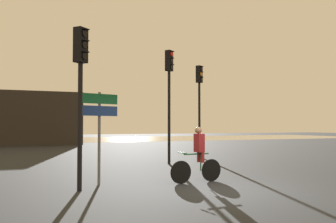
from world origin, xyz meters
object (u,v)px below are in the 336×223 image
Objects in this scene: traffic_light_far_right at (199,94)px; traffic_light_near_left at (81,77)px; cyclist at (198,154)px; direction_sign_post at (100,121)px; traffic_light_center at (169,85)px.

traffic_light_near_left is at bearing 17.47° from traffic_light_far_right.
cyclist is (3.43, 0.10, -2.09)m from traffic_light_near_left.
traffic_light_near_left is 1.60× the size of direction_sign_post.
traffic_light_far_right is 9.98m from direction_sign_post.
traffic_light_near_left is at bearing 31.84° from direction_sign_post.
traffic_light_far_right reaches higher than traffic_light_near_left.
traffic_light_far_right is (2.87, 2.67, -0.06)m from traffic_light_center.
traffic_light_center is 1.18× the size of traffic_light_near_left.
traffic_light_far_right is 1.16× the size of traffic_light_near_left.
traffic_light_center is 1.02× the size of traffic_light_far_right.
traffic_light_center is at bearing -19.48° from cyclist.
traffic_light_center is 1.89× the size of direction_sign_post.
cyclist is (-1.25, -5.10, -2.57)m from traffic_light_center.
direction_sign_post is at bearing 11.10° from traffic_light_center.
traffic_light_center reaches higher than traffic_light_near_left.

